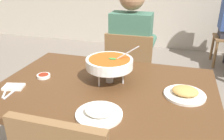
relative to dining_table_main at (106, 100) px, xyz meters
The scene contains 10 objects.
dining_table_main is the anchor object (origin of this frame).
chair_diner_main 0.77m from the dining_table_main, 90.00° to the left, with size 0.44×0.44×0.90m.
diner_main 0.80m from the dining_table_main, 90.00° to the left, with size 0.40×0.45×1.31m.
curry_bowl 0.24m from the dining_table_main, 85.35° to the left, with size 0.33×0.30×0.26m.
rice_plate 0.34m from the dining_table_main, 77.94° to the right, with size 0.24×0.24×0.06m.
appetizer_plate 0.49m from the dining_table_main, ahead, with size 0.24×0.24×0.06m.
sauce_dish 0.46m from the dining_table_main, behind, with size 0.09×0.09×0.02m.
napkin_folded 0.58m from the dining_table_main, 161.56° to the right, with size 0.12×0.08×0.02m, color white.
fork_utensil 0.61m from the dining_table_main, 157.67° to the right, with size 0.01×0.17×0.01m, color silver.
spoon_utensil 0.57m from the dining_table_main, 155.72° to the right, with size 0.01×0.17×0.01m, color silver.
Camera 1 is at (0.40, -1.24, 1.42)m, focal length 37.33 mm.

